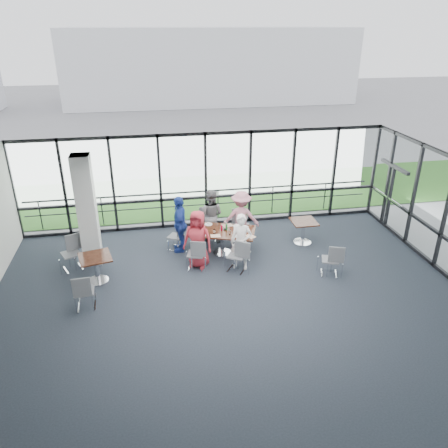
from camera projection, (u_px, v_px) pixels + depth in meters
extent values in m
cube|color=#212830|center=(236.00, 309.00, 10.64)|extent=(12.00, 10.00, 0.02)
cube|color=white|center=(237.00, 185.00, 9.30)|extent=(12.00, 10.00, 0.04)
cube|color=silver|center=(316.00, 436.00, 5.50)|extent=(12.00, 0.10, 3.20)
cube|color=white|center=(206.00, 180.00, 14.44)|extent=(12.00, 0.10, 3.20)
cube|color=black|center=(390.00, 197.00, 14.52)|extent=(0.12, 1.60, 2.10)
cube|color=white|center=(87.00, 211.00, 12.07)|extent=(0.50, 0.50, 3.20)
cube|color=gray|center=(191.00, 178.00, 19.58)|extent=(80.00, 70.00, 0.02)
cube|color=#325E24|center=(196.00, 193.00, 17.78)|extent=(80.00, 5.00, 0.01)
cube|color=silver|center=(208.00, 64.00, 38.61)|extent=(24.00, 10.00, 6.00)
cylinder|color=#2D2D33|center=(204.00, 204.00, 15.43)|extent=(12.00, 0.06, 0.06)
cube|color=#33130A|center=(222.00, 231.00, 12.90)|extent=(2.16, 1.62, 0.04)
cylinder|color=silver|center=(222.00, 242.00, 13.06)|extent=(0.12, 0.12, 0.71)
cylinder|color=silver|center=(222.00, 252.00, 13.20)|extent=(0.56, 0.56, 0.03)
cube|color=#33130A|center=(95.00, 257.00, 11.47)|extent=(0.97, 0.97, 0.04)
cylinder|color=silver|center=(97.00, 270.00, 11.62)|extent=(0.12, 0.12, 0.71)
cube|color=#33130A|center=(304.00, 222.00, 13.53)|extent=(0.77, 0.77, 0.04)
cylinder|color=silver|center=(303.00, 232.00, 13.68)|extent=(0.12, 0.12, 0.71)
imported|color=#B62A36|center=(198.00, 239.00, 12.18)|extent=(0.98, 0.84, 1.69)
imported|color=white|center=(241.00, 242.00, 12.08)|extent=(0.71, 0.63, 1.63)
imported|color=slate|center=(211.00, 215.00, 13.68)|extent=(0.96, 0.81, 1.70)
imported|color=#D18091|center=(241.00, 218.00, 13.48)|extent=(1.22, 0.82, 1.73)
imported|color=#1F3996|center=(180.00, 224.00, 13.02)|extent=(0.66, 1.08, 1.76)
cylinder|color=white|center=(203.00, 234.00, 12.65)|extent=(0.28, 0.28, 0.01)
cylinder|color=white|center=(239.00, 236.00, 12.53)|extent=(0.25, 0.25, 0.01)
cylinder|color=white|center=(209.00, 224.00, 13.28)|extent=(0.24, 0.24, 0.01)
cylinder|color=white|center=(238.00, 226.00, 13.17)|extent=(0.29, 0.29, 0.01)
cylinder|color=white|center=(197.00, 229.00, 12.98)|extent=(0.24, 0.24, 0.01)
cylinder|color=white|center=(214.00, 232.00, 12.68)|extent=(0.07, 0.07, 0.13)
cylinder|color=white|center=(230.00, 232.00, 12.64)|extent=(0.07, 0.07, 0.14)
cylinder|color=white|center=(226.00, 224.00, 13.12)|extent=(0.07, 0.07, 0.14)
cylinder|color=white|center=(200.00, 229.00, 12.85)|extent=(0.07, 0.07, 0.14)
cube|color=silver|center=(216.00, 236.00, 12.57)|extent=(0.29, 0.21, 0.00)
cube|color=silver|center=(250.00, 236.00, 12.55)|extent=(0.33, 0.36, 0.00)
cube|color=silver|center=(228.00, 225.00, 13.22)|extent=(0.34, 0.27, 0.00)
cube|color=black|center=(225.00, 229.00, 12.93)|extent=(0.10, 0.07, 0.04)
cylinder|color=#AB011B|center=(222.00, 228.00, 12.86)|extent=(0.06, 0.06, 0.18)
cylinder|color=#1B6926|center=(227.00, 227.00, 12.88)|extent=(0.05, 0.05, 0.20)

